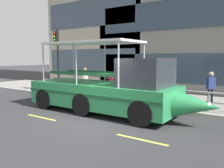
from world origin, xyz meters
TOP-DOWN VIEW (x-y plane):
  - ground_plane at (0.00, 0.00)m, footprint 120.00×120.00m
  - sidewalk at (0.00, 5.60)m, footprint 32.00×4.80m
  - curb_edge at (0.00, 3.11)m, footprint 32.00×0.18m
  - lane_centreline at (-0.00, -0.89)m, footprint 25.80×0.12m
  - curb_guardrail at (-1.13, 3.45)m, footprint 12.71×0.09m
  - traffic_light_pole at (-6.57, 3.89)m, footprint 0.24×0.46m
  - leaned_bicycle at (-6.60, 3.89)m, footprint 1.74×0.46m
  - duck_tour_boat at (-0.41, 1.41)m, footprint 8.95×2.48m
  - pedestrian_near_bow at (3.14, 4.85)m, footprint 0.39×0.34m
  - pedestrian_mid_left at (-0.49, 5.00)m, footprint 0.40×0.33m
  - pedestrian_mid_right at (-2.45, 4.34)m, footprint 0.37×0.29m
  - pedestrian_near_stern at (-4.45, 4.29)m, footprint 0.23×0.49m

SIDE VIEW (x-z plane):
  - ground_plane at x=0.00m, z-range 0.00..0.00m
  - lane_centreline at x=0.00m, z-range 0.00..0.01m
  - sidewalk at x=0.00m, z-range 0.00..0.18m
  - curb_edge at x=0.00m, z-range 0.00..0.18m
  - leaned_bicycle at x=-6.60m, z-range 0.08..1.04m
  - curb_guardrail at x=-1.13m, z-range 0.33..1.22m
  - duck_tour_boat at x=-0.41m, z-range -0.57..2.70m
  - pedestrian_mid_right at x=-2.45m, z-range 0.33..1.83m
  - pedestrian_mid_left at x=-0.49m, z-range 0.35..2.00m
  - pedestrian_near_bow at x=3.14m, z-range 0.35..2.04m
  - pedestrian_near_stern at x=-4.45m, z-range 0.36..2.06m
  - traffic_light_pole at x=-6.57m, z-range 0.63..4.91m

